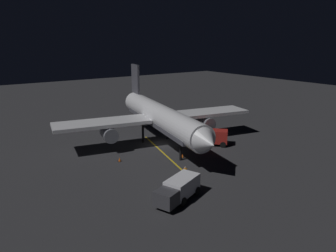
{
  "coord_description": "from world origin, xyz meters",
  "views": [
    {
      "loc": [
        26.15,
        39.26,
        15.79
      ],
      "look_at": [
        0.0,
        2.0,
        3.5
      ],
      "focal_mm": 33.91,
      "sensor_mm": 36.0,
      "label": 1
    }
  ],
  "objects_px": {
    "baggage_truck": "(179,190)",
    "catering_truck": "(210,137)",
    "traffic_cone_near_right": "(183,156)",
    "traffic_cone_under_wing": "(180,146)",
    "ground_crew_worker": "(185,173)",
    "traffic_cone_near_left": "(120,160)",
    "airliner": "(159,116)"
  },
  "relations": [
    {
      "from": "catering_truck",
      "to": "traffic_cone_under_wing",
      "type": "xyz_separation_m",
      "value": [
        4.61,
        -1.58,
        -0.99
      ]
    },
    {
      "from": "traffic_cone_near_left",
      "to": "traffic_cone_near_right",
      "type": "distance_m",
      "value": 8.69
    },
    {
      "from": "baggage_truck",
      "to": "traffic_cone_near_left",
      "type": "xyz_separation_m",
      "value": [
        0.05,
        -13.22,
        -0.92
      ]
    },
    {
      "from": "baggage_truck",
      "to": "catering_truck",
      "type": "relative_size",
      "value": 1.09
    },
    {
      "from": "baggage_truck",
      "to": "catering_truck",
      "type": "xyz_separation_m",
      "value": [
        -14.76,
        -11.46,
        0.07
      ]
    },
    {
      "from": "ground_crew_worker",
      "to": "traffic_cone_near_left",
      "type": "distance_m",
      "value": 10.52
    },
    {
      "from": "airliner",
      "to": "traffic_cone_near_left",
      "type": "height_order",
      "value": "airliner"
    },
    {
      "from": "baggage_truck",
      "to": "ground_crew_worker",
      "type": "height_order",
      "value": "baggage_truck"
    },
    {
      "from": "baggage_truck",
      "to": "catering_truck",
      "type": "height_order",
      "value": "catering_truck"
    },
    {
      "from": "catering_truck",
      "to": "traffic_cone_near_right",
      "type": "height_order",
      "value": "catering_truck"
    },
    {
      "from": "airliner",
      "to": "ground_crew_worker",
      "type": "distance_m",
      "value": 14.49
    },
    {
      "from": "traffic_cone_near_right",
      "to": "traffic_cone_under_wing",
      "type": "xyz_separation_m",
      "value": [
        -2.36,
        -3.59,
        0.0
      ]
    },
    {
      "from": "ground_crew_worker",
      "to": "traffic_cone_under_wing",
      "type": "relative_size",
      "value": 3.16
    },
    {
      "from": "airliner",
      "to": "traffic_cone_under_wing",
      "type": "relative_size",
      "value": 58.58
    },
    {
      "from": "ground_crew_worker",
      "to": "baggage_truck",
      "type": "bearing_deg",
      "value": 43.95
    },
    {
      "from": "catering_truck",
      "to": "traffic_cone_near_right",
      "type": "bearing_deg",
      "value": 16.03
    },
    {
      "from": "traffic_cone_near_left",
      "to": "traffic_cone_under_wing",
      "type": "height_order",
      "value": "same"
    },
    {
      "from": "traffic_cone_near_right",
      "to": "traffic_cone_near_left",
      "type": "bearing_deg",
      "value": -25.6
    },
    {
      "from": "baggage_truck",
      "to": "traffic_cone_under_wing",
      "type": "height_order",
      "value": "baggage_truck"
    },
    {
      "from": "airliner",
      "to": "catering_truck",
      "type": "relative_size",
      "value": 5.71
    },
    {
      "from": "baggage_truck",
      "to": "traffic_cone_near_right",
      "type": "height_order",
      "value": "baggage_truck"
    },
    {
      "from": "traffic_cone_near_right",
      "to": "airliner",
      "type": "bearing_deg",
      "value": -95.85
    },
    {
      "from": "traffic_cone_near_left",
      "to": "traffic_cone_near_right",
      "type": "relative_size",
      "value": 1.0
    },
    {
      "from": "traffic_cone_near_left",
      "to": "traffic_cone_under_wing",
      "type": "xyz_separation_m",
      "value": [
        -10.2,
        0.17,
        0.0
      ]
    },
    {
      "from": "airliner",
      "to": "baggage_truck",
      "type": "bearing_deg",
      "value": 62.63
    },
    {
      "from": "catering_truck",
      "to": "traffic_cone_near_left",
      "type": "bearing_deg",
      "value": -6.75
    },
    {
      "from": "baggage_truck",
      "to": "ground_crew_worker",
      "type": "distance_m",
      "value": 4.78
    },
    {
      "from": "ground_crew_worker",
      "to": "traffic_cone_near_right",
      "type": "distance_m",
      "value": 7.56
    },
    {
      "from": "catering_truck",
      "to": "ground_crew_worker",
      "type": "height_order",
      "value": "catering_truck"
    },
    {
      "from": "catering_truck",
      "to": "traffic_cone_near_left",
      "type": "relative_size",
      "value": 10.26
    },
    {
      "from": "traffic_cone_near_right",
      "to": "traffic_cone_under_wing",
      "type": "height_order",
      "value": "same"
    },
    {
      "from": "traffic_cone_under_wing",
      "to": "airliner",
      "type": "bearing_deg",
      "value": -63.91
    }
  ]
}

